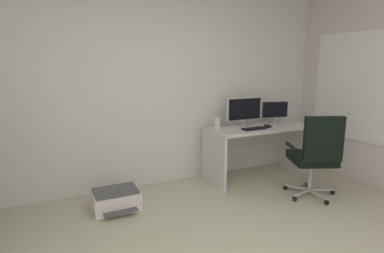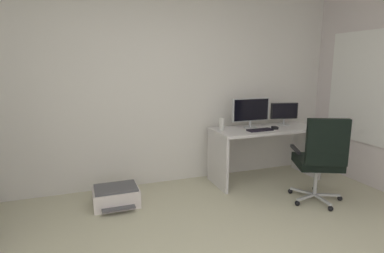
{
  "view_description": "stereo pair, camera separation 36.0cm",
  "coord_description": "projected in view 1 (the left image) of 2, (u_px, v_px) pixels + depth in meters",
  "views": [
    {
      "loc": [
        -1.22,
        -1.55,
        1.6
      ],
      "look_at": [
        0.33,
        1.63,
        0.9
      ],
      "focal_mm": 29.28,
      "sensor_mm": 36.0,
      "label": 1
    },
    {
      "loc": [
        -0.89,
        -1.69,
        1.6
      ],
      "look_at": [
        0.33,
        1.63,
        0.9
      ],
      "focal_mm": 29.28,
      "sensor_mm": 36.0,
      "label": 2
    }
  ],
  "objects": [
    {
      "name": "computer_mouse",
      "position": [
        268.0,
        126.0,
        4.35
      ],
      "size": [
        0.08,
        0.11,
        0.03
      ],
      "primitive_type": "cube",
      "rotation": [
        0.0,
        0.0,
        -0.18
      ],
      "color": "black",
      "rests_on": "desk"
    },
    {
      "name": "monitor_secondary",
      "position": [
        275.0,
        111.0,
        4.62
      ],
      "size": [
        0.4,
        0.18,
        0.32
      ],
      "color": "#B2B5B7",
      "rests_on": "desk"
    },
    {
      "name": "monitor_main",
      "position": [
        244.0,
        110.0,
        4.38
      ],
      "size": [
        0.56,
        0.18,
        0.41
      ],
      "color": "#B2B5B7",
      "rests_on": "desk"
    },
    {
      "name": "window_pane",
      "position": [
        368.0,
        88.0,
        4.16
      ],
      "size": [
        0.01,
        1.6,
        1.4
      ],
      "primitive_type": "cube",
      "color": "white"
    },
    {
      "name": "office_chair",
      "position": [
        316.0,
        153.0,
        3.71
      ],
      "size": [
        0.65,
        0.7,
        1.04
      ],
      "color": "#B7BABC",
      "rests_on": "ground"
    },
    {
      "name": "desk",
      "position": [
        258.0,
        140.0,
        4.45
      ],
      "size": [
        1.49,
        0.63,
        0.75
      ],
      "color": "silver",
      "rests_on": "ground"
    },
    {
      "name": "desktop_speaker",
      "position": [
        217.0,
        124.0,
        4.17
      ],
      "size": [
        0.07,
        0.07,
        0.17
      ],
      "primitive_type": "cylinder",
      "color": "silver",
      "rests_on": "desk"
    },
    {
      "name": "window_frame",
      "position": [
        367.0,
        88.0,
        4.16
      ],
      "size": [
        0.02,
        1.68,
        1.48
      ],
      "primitive_type": "cube",
      "color": "white"
    },
    {
      "name": "keyboard",
      "position": [
        254.0,
        129.0,
        4.22
      ],
      "size": [
        0.34,
        0.14,
        0.02
      ],
      "primitive_type": "cube",
      "rotation": [
        0.0,
        0.0,
        0.02
      ],
      "color": "black",
      "rests_on": "desk"
    },
    {
      "name": "printer",
      "position": [
        116.0,
        199.0,
        3.53
      ],
      "size": [
        0.51,
        0.46,
        0.22
      ],
      "color": "silver",
      "rests_on": "ground"
    },
    {
      "name": "wall_back",
      "position": [
        144.0,
        85.0,
        4.05
      ],
      "size": [
        5.44,
        0.1,
        2.69
      ],
      "primitive_type": "cube",
      "color": "silver",
      "rests_on": "ground"
    }
  ]
}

